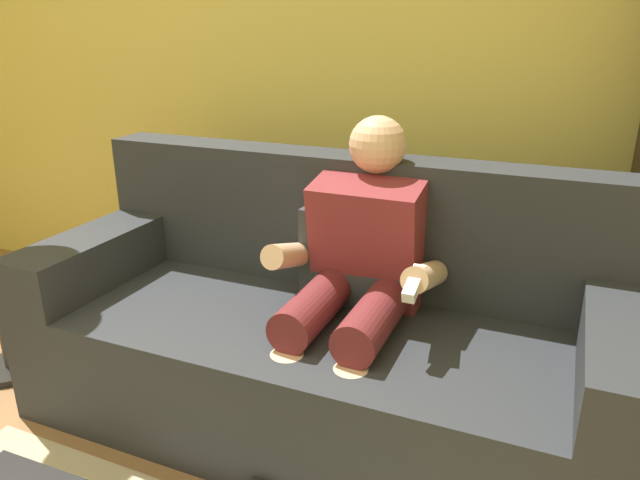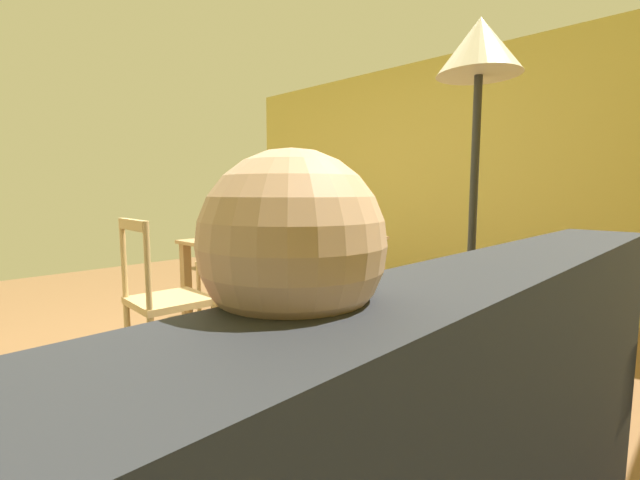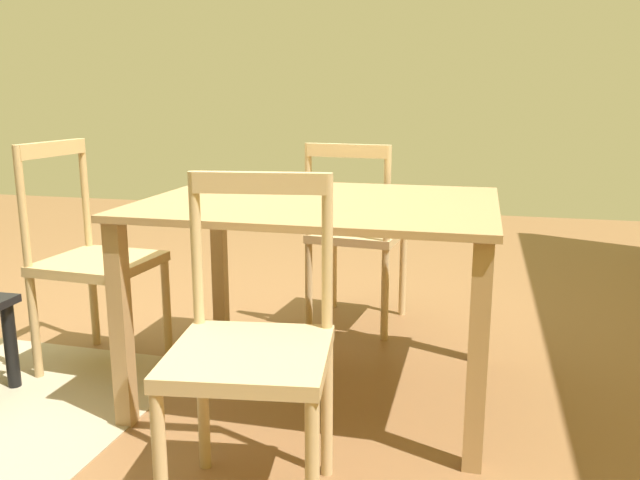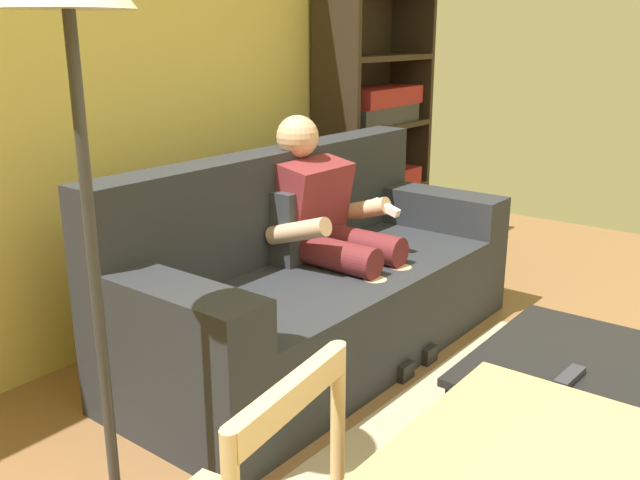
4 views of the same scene
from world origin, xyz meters
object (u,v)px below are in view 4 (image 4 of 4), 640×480
coffee_table (567,370)px  bookshelf (372,141)px  floor_lamp (70,27)px  tv_remote (570,377)px  person_lounging (330,229)px  couch (316,284)px

coffee_table → bookshelf: bookshelf is taller
coffee_table → floor_lamp: floor_lamp is taller
coffee_table → tv_remote: bearing=-159.6°
coffee_table → floor_lamp: 2.05m
person_lounging → bookshelf: bearing=25.6°
couch → bookshelf: 1.68m
person_lounging → floor_lamp: size_ratio=0.62×
person_lounging → bookshelf: bookshelf is taller
couch → bookshelf: (1.48, 0.65, 0.47)m
person_lounging → tv_remote: 1.41m
tv_remote → bookshelf: bearing=-38.0°
coffee_table → person_lounging: bearing=79.8°
coffee_table → bookshelf: 2.55m
coffee_table → bookshelf: (1.60, 1.93, 0.49)m
person_lounging → tv_remote: bearing=-106.4°
coffee_table → tv_remote: 0.18m
person_lounging → bookshelf: 1.53m
floor_lamp → couch: bearing=10.8°
couch → person_lounging: 0.28m
person_lounging → coffee_table: size_ratio=1.32×
tv_remote → person_lounging: bearing=-12.8°
tv_remote → bookshelf: 2.69m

